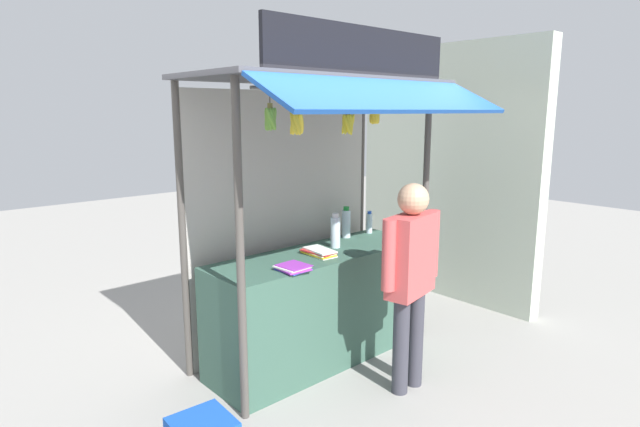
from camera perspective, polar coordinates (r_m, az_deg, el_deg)
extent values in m
plane|color=gray|center=(4.90, 0.00, -15.51)|extent=(20.00, 20.00, 0.00)
cube|color=#385B4C|center=(4.70, 0.00, -10.13)|extent=(2.08, 0.67, 0.99)
cylinder|color=#4C4742|center=(3.62, -8.76, -4.78)|extent=(0.06, 0.06, 2.43)
cylinder|color=#4C4742|center=(5.03, 11.44, -0.35)|extent=(0.06, 0.06, 2.43)
cylinder|color=#4C4742|center=(4.32, -14.88, -2.39)|extent=(0.06, 0.06, 2.43)
cylinder|color=#4C4742|center=(5.55, 4.51, 0.94)|extent=(0.06, 0.06, 2.43)
cube|color=#B7B2A8|center=(4.87, -3.95, -0.81)|extent=(2.04, 0.04, 2.38)
cube|color=#3F3F44|center=(4.37, 0.15, 14.48)|extent=(2.28, 1.04, 0.04)
cube|color=#194799|center=(3.83, 8.06, 12.79)|extent=(2.24, 0.51, 0.26)
cube|color=black|center=(4.06, 4.80, 17.46)|extent=(1.87, 0.04, 0.35)
cylinder|color=#59544C|center=(4.07, 4.21, 13.28)|extent=(1.97, 0.02, 0.02)
cylinder|color=silver|center=(5.07, 2.89, -1.14)|extent=(0.09, 0.09, 0.27)
cylinder|color=#198C33|center=(5.04, 2.91, 0.56)|extent=(0.06, 0.06, 0.04)
cylinder|color=silver|center=(5.27, 5.45, -1.08)|extent=(0.06, 0.06, 0.20)
cylinder|color=blue|center=(5.25, 5.47, 0.12)|extent=(0.04, 0.04, 0.03)
cylinder|color=silver|center=(4.69, 1.70, -2.10)|extent=(0.09, 0.09, 0.28)
cylinder|color=white|center=(4.65, 1.72, -0.20)|extent=(0.06, 0.06, 0.04)
cube|color=blue|center=(4.07, -2.97, -6.15)|extent=(0.22, 0.24, 0.01)
cube|color=purple|center=(4.04, -2.99, -6.08)|extent=(0.22, 0.25, 0.01)
cube|color=white|center=(4.05, -3.12, -5.88)|extent=(0.22, 0.24, 0.01)
cube|color=purple|center=(4.05, -2.91, -5.73)|extent=(0.22, 0.24, 0.01)
cube|color=white|center=(4.47, -0.05, -4.56)|extent=(0.18, 0.31, 0.01)
cube|color=yellow|center=(4.46, -0.15, -4.45)|extent=(0.17, 0.30, 0.01)
cube|color=white|center=(4.47, -0.17, -4.28)|extent=(0.19, 0.31, 0.01)
cube|color=red|center=(4.46, -0.17, -4.18)|extent=(0.19, 0.31, 0.01)
cube|color=white|center=(4.46, -0.03, -4.03)|extent=(0.19, 0.32, 0.01)
cylinder|color=#332D23|center=(3.51, -5.55, 12.68)|extent=(0.01, 0.01, 0.08)
cylinder|color=olive|center=(3.51, -5.53, 11.69)|extent=(0.04, 0.04, 0.04)
ellipsoid|color=#679C35|center=(3.53, -5.14, 10.35)|extent=(0.04, 0.08, 0.16)
ellipsoid|color=#679C35|center=(3.54, -5.37, 10.35)|extent=(0.06, 0.07, 0.16)
ellipsoid|color=#679C35|center=(3.53, -5.60, 10.30)|extent=(0.06, 0.04, 0.16)
ellipsoid|color=#679C35|center=(3.52, -5.82, 10.31)|extent=(0.07, 0.05, 0.16)
ellipsoid|color=#679C35|center=(3.50, -5.82, 10.30)|extent=(0.04, 0.07, 0.16)
ellipsoid|color=#679C35|center=(3.50, -5.65, 10.29)|extent=(0.04, 0.06, 0.16)
ellipsoid|color=#679C35|center=(3.49, -5.40, 10.35)|extent=(0.08, 0.06, 0.16)
ellipsoid|color=#679C35|center=(3.50, -5.23, 10.32)|extent=(0.08, 0.04, 0.16)
ellipsoid|color=#679C35|center=(3.51, -5.16, 10.32)|extent=(0.06, 0.06, 0.16)
cylinder|color=#332D23|center=(3.65, -2.62, 12.46)|extent=(0.01, 0.01, 0.11)
cylinder|color=olive|center=(3.65, -2.61, 11.30)|extent=(0.04, 0.04, 0.04)
ellipsoid|color=yellow|center=(3.66, -2.40, 9.87)|extent=(0.04, 0.07, 0.17)
ellipsoid|color=yellow|center=(3.68, -2.54, 9.94)|extent=(0.08, 0.08, 0.17)
ellipsoid|color=yellow|center=(3.67, -2.90, 9.92)|extent=(0.09, 0.04, 0.17)
ellipsoid|color=yellow|center=(3.66, -2.96, 9.89)|extent=(0.07, 0.07, 0.17)
ellipsoid|color=yellow|center=(3.63, -2.92, 9.90)|extent=(0.04, 0.09, 0.17)
ellipsoid|color=yellow|center=(3.63, -2.58, 9.88)|extent=(0.07, 0.06, 0.17)
ellipsoid|color=yellow|center=(3.64, -2.43, 9.86)|extent=(0.07, 0.04, 0.17)
ellipsoid|color=yellow|center=(3.65, -2.09, 9.94)|extent=(0.09, 0.08, 0.17)
cylinder|color=#332D23|center=(4.21, 6.07, 12.37)|extent=(0.01, 0.01, 0.09)
cylinder|color=olive|center=(4.21, 6.05, 11.49)|extent=(0.04, 0.04, 0.04)
ellipsoid|color=yellow|center=(4.22, 6.20, 10.57)|extent=(0.04, 0.07, 0.13)
ellipsoid|color=yellow|center=(4.22, 6.02, 10.56)|extent=(0.06, 0.06, 0.13)
ellipsoid|color=yellow|center=(4.22, 5.92, 10.56)|extent=(0.06, 0.04, 0.13)
ellipsoid|color=yellow|center=(4.22, 5.73, 10.60)|extent=(0.08, 0.05, 0.13)
ellipsoid|color=yellow|center=(4.20, 5.78, 10.59)|extent=(0.05, 0.07, 0.13)
ellipsoid|color=yellow|center=(4.19, 5.93, 10.57)|extent=(0.05, 0.07, 0.13)
ellipsoid|color=yellow|center=(4.19, 6.11, 10.57)|extent=(0.07, 0.06, 0.13)
ellipsoid|color=yellow|center=(4.20, 6.29, 10.58)|extent=(0.08, 0.05, 0.13)
ellipsoid|color=yellow|center=(4.21, 6.31, 10.58)|extent=(0.06, 0.07, 0.13)
cylinder|color=#332D23|center=(3.99, 3.16, 12.22)|extent=(0.01, 0.01, 0.13)
cylinder|color=olive|center=(3.99, 3.14, 11.03)|extent=(0.04, 0.04, 0.04)
ellipsoid|color=yellow|center=(4.01, 3.45, 9.81)|extent=(0.04, 0.09, 0.16)
ellipsoid|color=yellow|center=(4.02, 3.12, 9.79)|extent=(0.07, 0.07, 0.17)
ellipsoid|color=yellow|center=(4.01, 2.76, 9.83)|extent=(0.10, 0.05, 0.17)
ellipsoid|color=yellow|center=(3.99, 2.72, 9.81)|extent=(0.07, 0.08, 0.17)
ellipsoid|color=yellow|center=(3.97, 3.05, 9.78)|extent=(0.06, 0.08, 0.17)
ellipsoid|color=yellow|center=(3.98, 3.27, 9.75)|extent=(0.07, 0.04, 0.17)
ellipsoid|color=yellow|center=(3.99, 3.40, 9.76)|extent=(0.07, 0.06, 0.17)
cylinder|color=#383842|center=(4.24, 8.89, -14.13)|extent=(0.13, 0.13, 0.80)
cylinder|color=#383842|center=(4.37, 10.45, -13.37)|extent=(0.13, 0.13, 0.80)
cube|color=#CC4C4C|center=(4.06, 10.02, -4.51)|extent=(0.51, 0.29, 0.63)
cylinder|color=#CC4C4C|center=(3.84, 7.58, -4.58)|extent=(0.10, 0.10, 0.54)
cylinder|color=#CC4C4C|center=(4.25, 12.26, -3.21)|extent=(0.10, 0.10, 0.54)
sphere|color=tan|center=(3.96, 10.23, 1.58)|extent=(0.24, 0.24, 0.24)
cube|color=#B6C2AF|center=(6.35, 13.70, 4.35)|extent=(0.20, 2.40, 2.96)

